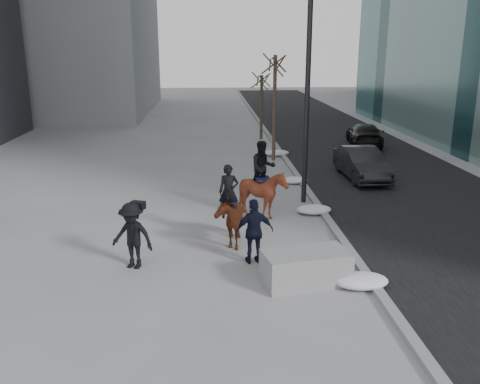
{
  "coord_description": "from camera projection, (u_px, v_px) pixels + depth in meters",
  "views": [
    {
      "loc": [
        -0.89,
        -12.86,
        5.54
      ],
      "look_at": [
        0.0,
        1.2,
        1.5
      ],
      "focal_mm": 38.0,
      "sensor_mm": 36.0,
      "label": 1
    }
  ],
  "objects": [
    {
      "name": "car_near",
      "position": [
        361.0,
        163.0,
        21.97
      ],
      "size": [
        1.56,
        4.15,
        1.35
      ],
      "primitive_type": "imported",
      "rotation": [
        0.0,
        0.0,
        0.03
      ],
      "color": "black",
      "rests_on": "ground"
    },
    {
      "name": "lamppost",
      "position": [
        309.0,
        63.0,
        17.38
      ],
      "size": [
        0.25,
        1.23,
        9.09
      ],
      "color": "black",
      "rests_on": "ground"
    },
    {
      "name": "car_far",
      "position": [
        364.0,
        135.0,
        29.46
      ],
      "size": [
        2.5,
        4.6,
        1.27
      ],
      "primitive_type": "imported",
      "rotation": [
        0.0,
        0.0,
        2.97
      ],
      "color": "black",
      "rests_on": "ground"
    },
    {
      "name": "planter",
      "position": [
        306.0,
        268.0,
        12.23
      ],
      "size": [
        2.21,
        1.41,
        0.82
      ],
      "primitive_type": "cube",
      "rotation": [
        0.0,
        0.0,
        0.2
      ],
      "color": "gray",
      "rests_on": "ground"
    },
    {
      "name": "ground",
      "position": [
        243.0,
        257.0,
        13.92
      ],
      "size": [
        120.0,
        120.0,
        0.0
      ],
      "primitive_type": "plane",
      "color": "gray",
      "rests_on": "ground"
    },
    {
      "name": "tree_near",
      "position": [
        274.0,
        103.0,
        24.98
      ],
      "size": [
        1.2,
        1.2,
        5.74
      ],
      "primitive_type": null,
      "color": "#3D2E24",
      "rests_on": "ground"
    },
    {
      "name": "mounted_left",
      "position": [
        229.0,
        215.0,
        14.68
      ],
      "size": [
        0.9,
        1.82,
        2.31
      ],
      "color": "#4C290F",
      "rests_on": "ground"
    },
    {
      "name": "curb",
      "position": [
        292.0,
        169.0,
        23.68
      ],
      "size": [
        0.25,
        90.0,
        0.12
      ],
      "primitive_type": "cube",
      "color": "gray",
      "rests_on": "ground"
    },
    {
      "name": "feeder",
      "position": [
        254.0,
        231.0,
        13.31
      ],
      "size": [
        1.09,
        0.94,
        1.75
      ],
      "color": "black",
      "rests_on": "ground"
    },
    {
      "name": "camera_crew",
      "position": [
        132.0,
        236.0,
        12.99
      ],
      "size": [
        1.29,
        1.03,
        1.75
      ],
      "color": "black",
      "rests_on": "ground"
    },
    {
      "name": "mounted_right",
      "position": [
        263.0,
        188.0,
        16.82
      ],
      "size": [
        1.54,
        1.68,
        2.58
      ],
      "color": "#4F190F",
      "rests_on": "ground"
    },
    {
      "name": "tree_far",
      "position": [
        261.0,
        104.0,
        31.05
      ],
      "size": [
        1.2,
        1.2,
        4.33
      ],
      "primitive_type": null,
      "color": "#393021",
      "rests_on": "ground"
    },
    {
      "name": "road",
      "position": [
        376.0,
        169.0,
        23.93
      ],
      "size": [
        8.0,
        90.0,
        0.01
      ],
      "primitive_type": "cube",
      "color": "black",
      "rests_on": "ground"
    },
    {
      "name": "snow_piles",
      "position": [
        304.0,
        194.0,
        19.25
      ],
      "size": [
        1.3,
        16.02,
        0.33
      ],
      "color": "silver",
      "rests_on": "ground"
    }
  ]
}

